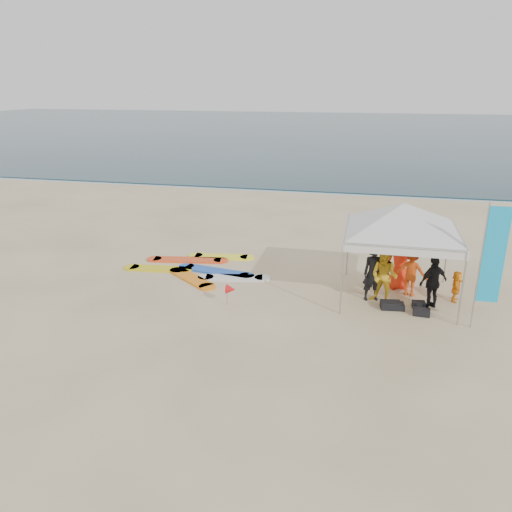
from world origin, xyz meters
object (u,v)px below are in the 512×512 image
object	(u,v)px
person_orange_b	(400,262)
person_yellow	(384,276)
canopy_tent	(404,203)
person_orange_a	(412,271)
marker_pennant	(231,289)
person_black_a	(373,273)
person_seated	(456,286)
person_black_b	(433,282)
surfboard_spread	(201,268)
feather_flag	(492,257)

from	to	relation	value
person_orange_b	person_yellow	bearing A→B (deg)	56.35
person_orange_b	canopy_tent	size ratio (longest dim) A/B	0.40
person_orange_a	person_orange_b	xyz separation A→B (m)	(-0.33, 0.46, 0.11)
person_orange_b	marker_pennant	xyz separation A→B (m)	(-4.82, -2.42, -0.40)
canopy_tent	person_black_a	bearing A→B (deg)	-152.58
person_black_a	person_yellow	world-z (taller)	person_black_a
person_seated	canopy_tent	bearing A→B (deg)	106.52
person_black_b	surfboard_spread	size ratio (longest dim) A/B	0.33
person_seated	canopy_tent	distance (m)	3.00
person_black_a	canopy_tent	distance (m)	2.23
person_black_a	surfboard_spread	distance (m)	6.06
canopy_tent	person_yellow	bearing A→B (deg)	-126.98
person_orange_b	feather_flag	world-z (taller)	feather_flag
feather_flag	canopy_tent	bearing A→B (deg)	142.83
person_orange_b	surfboard_spread	xyz separation A→B (m)	(-6.67, 0.24, -0.86)
person_black_a	canopy_tent	xyz separation A→B (m)	(0.72, 0.37, 2.08)
person_black_a	feather_flag	size ratio (longest dim) A/B	0.49
person_black_b	person_orange_b	bearing A→B (deg)	-89.94
person_yellow	surfboard_spread	distance (m)	6.40
person_orange_b	canopy_tent	xyz separation A→B (m)	(-0.09, -0.71, 2.03)
person_yellow	person_black_b	world-z (taller)	person_yellow
person_orange_b	canopy_tent	bearing A→B (deg)	70.60
canopy_tent	marker_pennant	size ratio (longest dim) A/B	6.97
person_black_a	surfboard_spread	size ratio (longest dim) A/B	0.35
marker_pennant	canopy_tent	bearing A→B (deg)	19.83
person_orange_a	person_seated	distance (m)	1.34
person_yellow	feather_flag	distance (m)	3.02
person_orange_a	person_seated	bearing A→B (deg)	-172.21
person_orange_a	surfboard_spread	world-z (taller)	person_orange_a
person_orange_b	person_black_b	bearing A→B (deg)	112.56
person_seated	surfboard_spread	world-z (taller)	person_seated
person_seated	feather_flag	world-z (taller)	feather_flag
person_orange_a	feather_flag	xyz separation A→B (m)	(1.73, -1.88, 1.23)
person_seated	canopy_tent	size ratio (longest dim) A/B	0.21
person_orange_b	canopy_tent	distance (m)	2.15
person_yellow	marker_pennant	world-z (taller)	person_yellow
person_black_b	person_black_a	bearing A→B (deg)	-40.80
person_orange_a	surfboard_spread	xyz separation A→B (m)	(-7.00, 0.70, -0.75)
feather_flag	person_black_b	bearing A→B (deg)	137.77
person_orange_b	marker_pennant	distance (m)	5.41
person_orange_a	person_orange_b	bearing A→B (deg)	-39.28
person_orange_a	feather_flag	distance (m)	2.84
person_orange_b	feather_flag	bearing A→B (deg)	119.26
person_black_a	person_yellow	xyz separation A→B (m)	(0.31, -0.16, -0.01)
person_orange_a	person_black_b	bearing A→B (deg)	138.84
canopy_tent	feather_flag	world-z (taller)	feather_flag
person_orange_a	surfboard_spread	distance (m)	7.07
person_orange_b	surfboard_spread	bearing A→B (deg)	-14.09
person_yellow	person_orange_a	distance (m)	1.14
person_yellow	person_orange_b	world-z (taller)	person_orange_b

